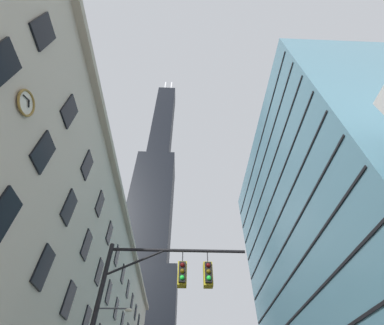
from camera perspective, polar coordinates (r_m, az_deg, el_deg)
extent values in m
cube|color=beige|center=(37.65, -31.21, -26.16)|extent=(16.75, 63.53, 22.48)
cube|color=#B2A893|center=(39.09, -13.58, -14.27)|extent=(0.70, 63.53, 0.60)
cube|color=black|center=(14.23, -35.97, -9.22)|extent=(0.14, 1.40, 2.20)
cube|color=black|center=(18.02, -29.72, -19.22)|extent=(0.14, 1.40, 2.20)
cube|color=black|center=(22.29, -25.36, -25.46)|extent=(0.14, 1.40, 2.20)
cube|color=black|center=(26.82, -22.18, -29.57)|extent=(0.14, 1.40, 2.20)
cube|color=black|center=(14.30, -36.19, 17.24)|extent=(0.14, 1.40, 2.20)
cube|color=black|center=(16.64, -29.75, 2.02)|extent=(0.14, 1.40, 2.20)
cube|color=black|center=(19.98, -25.30, -8.82)|extent=(0.14, 1.40, 2.20)
cube|color=black|center=(23.90, -22.07, -16.32)|extent=(0.14, 1.40, 2.20)
cube|color=black|center=(28.17, -19.65, -21.59)|extent=(0.14, 1.40, 2.20)
cube|color=black|center=(32.65, -17.76, -25.43)|extent=(0.14, 1.40, 2.20)
cube|color=black|center=(37.26, -16.25, -28.31)|extent=(0.14, 1.40, 2.20)
cube|color=black|center=(41.96, -15.02, -30.54)|extent=(0.14, 1.40, 2.20)
cube|color=black|center=(17.72, -29.78, 23.63)|extent=(0.14, 1.40, 2.20)
cube|color=black|center=(19.66, -25.24, 10.12)|extent=(0.14, 1.40, 2.20)
cube|color=black|center=(22.55, -21.97, -0.50)|extent=(0.14, 1.40, 2.20)
cube|color=black|center=(26.10, -19.51, -8.48)|extent=(0.14, 1.40, 2.20)
cube|color=black|center=(30.05, -17.61, -14.45)|extent=(0.14, 1.40, 2.20)
cube|color=black|center=(34.29, -16.10, -18.98)|extent=(0.14, 1.40, 2.20)
cube|color=black|center=(38.70, -14.87, -22.49)|extent=(0.14, 1.40, 2.20)
cube|color=black|center=(43.24, -13.85, -25.26)|extent=(0.14, 1.40, 2.20)
cube|color=black|center=(47.88, -12.99, -27.49)|extent=(0.14, 1.40, 2.20)
cube|color=black|center=(52.58, -12.26, -29.33)|extent=(0.14, 1.40, 2.20)
cube|color=black|center=(57.33, -11.63, -30.86)|extent=(0.14, 1.40, 2.20)
torus|color=olive|center=(15.31, -32.48, 10.91)|extent=(0.12, 1.35, 1.35)
cylinder|color=silver|center=(15.33, -32.61, 10.90)|extent=(0.05, 1.17, 1.17)
cube|color=black|center=(15.43, -32.08, 10.80)|extent=(0.03, 0.30, 0.30)
cube|color=black|center=(15.29, -32.47, 11.83)|extent=(0.03, 0.48, 0.31)
cube|color=black|center=(113.32, -8.99, -10.51)|extent=(17.42, 17.42, 57.06)
cube|color=black|center=(159.60, -6.33, 8.34)|extent=(11.20, 11.20, 71.32)
cylinder|color=silver|center=(198.36, -5.91, 15.80)|extent=(1.20, 1.20, 18.89)
cylinder|color=silver|center=(198.04, -4.57, 15.79)|extent=(1.20, 1.20, 18.89)
cube|color=teal|center=(45.17, 29.18, -13.79)|extent=(17.15, 40.46, 44.17)
cube|color=black|center=(37.55, 22.58, -27.64)|extent=(0.12, 39.46, 0.24)
cube|color=black|center=(38.87, 20.79, -22.21)|extent=(0.12, 39.46, 0.24)
cube|color=black|center=(40.53, 19.26, -17.16)|extent=(0.12, 39.46, 0.24)
cube|color=black|center=(42.51, 17.93, -12.54)|extent=(0.12, 39.46, 0.24)
cube|color=black|center=(44.76, 16.76, -8.35)|extent=(0.12, 39.46, 0.24)
cube|color=black|center=(47.24, 15.74, -4.58)|extent=(0.12, 39.46, 0.24)
cube|color=black|center=(49.92, 14.83, -1.19)|extent=(0.12, 39.46, 0.24)
cube|color=black|center=(52.77, 14.02, 1.84)|extent=(0.12, 39.46, 0.24)
cylinder|color=black|center=(12.91, -3.00, -18.66)|extent=(6.26, 0.14, 0.14)
cylinder|color=black|center=(12.81, -12.12, -20.51)|extent=(2.58, 0.10, 1.32)
cylinder|color=black|center=(12.77, -2.06, -19.87)|extent=(0.04, 0.04, 0.60)
cube|color=black|center=(12.45, -2.16, -22.95)|extent=(0.30, 0.30, 0.90)
cube|color=olive|center=(12.60, -2.17, -23.26)|extent=(0.40, 0.40, 1.04)
sphere|color=#450808|center=(12.42, -2.11, -21.47)|extent=(0.20, 0.20, 0.20)
sphere|color=#4B3A08|center=(12.30, -2.15, -22.64)|extent=(0.20, 0.20, 0.20)
sphere|color=green|center=(12.19, -2.19, -23.84)|extent=(0.20, 0.20, 0.20)
cylinder|color=black|center=(12.82, 3.40, -19.94)|extent=(0.04, 0.04, 0.60)
cube|color=black|center=(12.50, 3.57, -23.00)|extent=(0.30, 0.30, 0.90)
cube|color=olive|center=(12.65, 3.50, -23.31)|extent=(0.40, 0.40, 1.04)
sphere|color=#450808|center=(12.47, 3.57, -21.53)|extent=(0.20, 0.20, 0.20)
sphere|color=#4B3A08|center=(12.35, 3.63, -22.70)|extent=(0.20, 0.20, 0.20)
sphere|color=green|center=(12.24, 3.70, -23.89)|extent=(0.20, 0.20, 0.20)
cylinder|color=#47474C|center=(22.16, -16.76, -28.24)|extent=(2.20, 0.10, 0.10)
ellipsoid|color=#EFE5C6|center=(21.91, -13.66, -28.88)|extent=(0.56, 0.32, 0.24)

